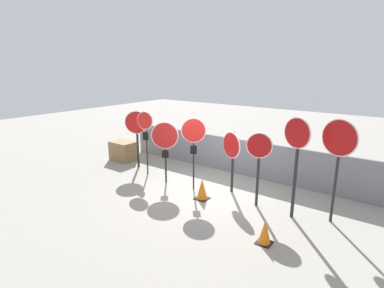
% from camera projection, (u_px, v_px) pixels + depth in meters
% --- Properties ---
extents(ground_plane, '(40.00, 40.00, 0.00)m').
position_uv_depth(ground_plane, '(210.00, 190.00, 9.74)').
color(ground_plane, gray).
extents(fence_back, '(10.33, 0.12, 1.33)m').
position_uv_depth(fence_back, '(239.00, 157.00, 11.11)').
color(fence_back, slate).
rests_on(fence_back, ground).
extents(stop_sign_0, '(0.76, 0.52, 2.27)m').
position_uv_depth(stop_sign_0, '(137.00, 128.00, 11.59)').
color(stop_sign_0, black).
rests_on(stop_sign_0, ground).
extents(stop_sign_1, '(0.65, 0.16, 2.37)m').
position_uv_depth(stop_sign_1, '(145.00, 127.00, 10.75)').
color(stop_sign_1, black).
rests_on(stop_sign_1, ground).
extents(stop_sign_2, '(0.77, 0.53, 2.14)m').
position_uv_depth(stop_sign_2, '(165.00, 139.00, 10.00)').
color(stop_sign_2, black).
rests_on(stop_sign_2, ground).
extents(stop_sign_3, '(0.67, 0.46, 2.38)m').
position_uv_depth(stop_sign_3, '(194.00, 136.00, 9.35)').
color(stop_sign_3, black).
rests_on(stop_sign_3, ground).
extents(stop_sign_4, '(0.77, 0.37, 1.98)m').
position_uv_depth(stop_sign_4, '(232.00, 151.00, 9.28)').
color(stop_sign_4, black).
rests_on(stop_sign_4, ground).
extents(stop_sign_5, '(0.69, 0.25, 2.18)m').
position_uv_depth(stop_sign_5, '(259.00, 155.00, 8.26)').
color(stop_sign_5, black).
rests_on(stop_sign_5, ground).
extents(stop_sign_6, '(0.75, 0.32, 2.71)m').
position_uv_depth(stop_sign_6, '(296.00, 149.00, 7.54)').
color(stop_sign_6, black).
rests_on(stop_sign_6, ground).
extents(stop_sign_7, '(0.88, 0.35, 2.71)m').
position_uv_depth(stop_sign_7, '(339.00, 148.00, 7.27)').
color(stop_sign_7, black).
rests_on(stop_sign_7, ground).
extents(traffic_cone_0, '(0.34, 0.34, 0.59)m').
position_uv_depth(traffic_cone_0, '(265.00, 232.00, 6.77)').
color(traffic_cone_0, black).
rests_on(traffic_cone_0, ground).
extents(traffic_cone_1, '(0.40, 0.40, 0.63)m').
position_uv_depth(traffic_cone_1, '(202.00, 189.00, 9.05)').
color(traffic_cone_1, black).
rests_on(traffic_cone_1, ground).
extents(storage_crate, '(1.03, 0.74, 0.81)m').
position_uv_depth(storage_crate, '(123.00, 151.00, 12.81)').
color(storage_crate, olive).
rests_on(storage_crate, ground).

